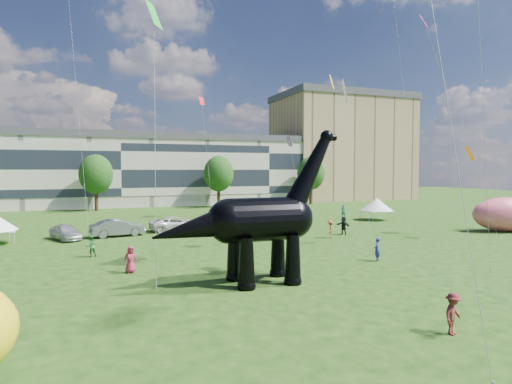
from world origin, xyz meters
name	(u,v)px	position (x,y,z in m)	size (l,w,h in m)	color
ground	(343,295)	(0.00, 0.00, 0.00)	(220.00, 220.00, 0.00)	#16330C
terrace_row	(120,172)	(-8.00, 62.00, 6.00)	(78.00, 11.00, 12.00)	beige
apartment_block	(341,150)	(40.00, 65.00, 11.00)	(28.00, 18.00, 22.00)	tan
tree_mid_left	(96,171)	(-12.00, 53.00, 6.29)	(5.20, 5.20, 9.44)	#382314
tree_mid_right	(219,171)	(8.00, 53.00, 6.29)	(5.20, 5.20, 9.44)	#382314
tree_far_right	(311,171)	(26.00, 53.00, 6.29)	(5.20, 5.20, 9.44)	#382314
dinosaur_sculpture	(255,223)	(-3.46, 3.81, 3.49)	(11.26, 3.14, 9.24)	black
car_silver	(65,232)	(-14.72, 24.06, 0.74)	(1.75, 4.36, 1.48)	silver
car_grey	(118,228)	(-10.08, 24.55, 0.84)	(1.78, 5.09, 1.68)	slate
car_white	(176,224)	(-4.11, 26.38, 0.76)	(2.51, 5.45, 1.51)	silver
car_dark	(255,228)	(2.51, 19.99, 0.80)	(2.25, 5.53, 1.61)	#595960
gazebo_near	(267,206)	(7.47, 28.99, 2.04)	(5.02, 5.02, 2.90)	white
gazebo_far	(377,205)	(21.97, 27.14, 2.00)	(4.31, 4.31, 2.84)	white
inflatable_pink	(506,214)	(28.47, 13.77, 1.80)	(7.21, 3.61, 3.61)	#F9607C
visitors	(270,240)	(1.07, 12.68, 0.86)	(40.87, 38.01, 1.83)	black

